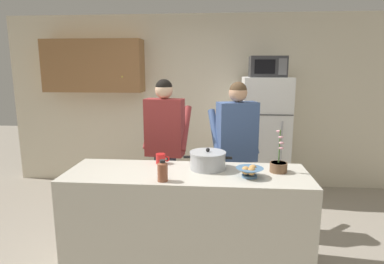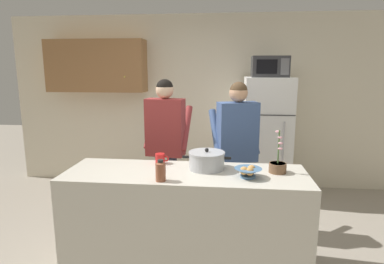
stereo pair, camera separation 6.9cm
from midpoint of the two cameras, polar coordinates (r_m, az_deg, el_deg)
back_wall_unit at (r=5.01m, az=-0.62°, el=6.34°), size 6.00×0.48×2.60m
kitchen_island at (r=3.04m, az=-0.46°, el=-15.32°), size 2.12×0.68×0.92m
refrigerator at (r=4.69m, az=13.34°, el=-1.05°), size 0.64×0.68×1.69m
microwave at (r=4.57m, az=13.94°, el=11.08°), size 0.48×0.37×0.28m
person_near_pot at (r=3.72m, az=-4.13°, el=-0.48°), size 0.55×0.47×1.70m
person_by_sink at (r=3.56m, az=8.45°, el=-1.37°), size 0.59×0.53×1.68m
cooking_pot at (r=2.93m, az=3.27°, el=-5.00°), size 0.44×0.33×0.19m
coffee_mug at (r=3.11m, az=-4.94°, el=-4.67°), size 0.13×0.09×0.10m
bread_bowl at (r=2.75m, az=10.55°, el=-6.89°), size 0.23×0.23×0.10m
bottle_near_edge at (r=2.63m, az=-4.79°, el=-6.77°), size 0.08×0.08×0.18m
potted_orchid at (r=2.94m, az=15.48°, el=-5.75°), size 0.15×0.15×0.38m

